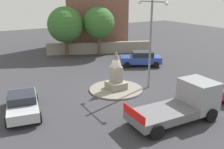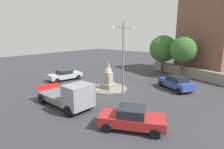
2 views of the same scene
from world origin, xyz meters
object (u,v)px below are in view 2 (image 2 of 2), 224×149
(monument, at_px, (108,77))
(car_silver_near_island, at_px, (65,75))
(car_blue_parked_right, at_px, (176,83))
(streetlamp, at_px, (123,53))
(truck_grey_parked_left, at_px, (70,96))
(corner_building, at_px, (211,36))
(tree_near_wall, at_px, (163,49))
(car_red_waiting, at_px, (132,118))
(tree_mid_cluster, at_px, (183,50))

(monument, height_order, car_silver_near_island, monument)
(monument, xyz_separation_m, car_blue_parked_right, (-4.75, 5.90, -0.60))
(streetlamp, distance_m, truck_grey_parked_left, 6.49)
(corner_building, bearing_deg, car_blue_parked_right, -2.65)
(tree_near_wall, bearing_deg, car_red_waiting, 19.25)
(streetlamp, bearing_deg, corner_building, 167.39)
(corner_building, xyz_separation_m, tree_mid_cluster, (5.20, -2.20, -1.89))
(corner_building, relative_size, tree_near_wall, 1.98)
(monument, xyz_separation_m, car_silver_near_island, (0.64, -7.22, -0.68))
(monument, bearing_deg, tree_mid_cluster, 159.28)
(car_blue_parked_right, distance_m, corner_building, 12.71)
(corner_building, relative_size, tree_mid_cluster, 2.00)
(car_silver_near_island, bearing_deg, tree_mid_cluster, 135.96)
(car_blue_parked_right, xyz_separation_m, tree_near_wall, (-7.90, -5.32, 2.99))
(car_silver_near_island, relative_size, truck_grey_parked_left, 0.82)
(truck_grey_parked_left, distance_m, tree_mid_cluster, 17.88)
(monument, distance_m, car_silver_near_island, 7.28)
(corner_building, bearing_deg, car_silver_near_island, -38.70)
(monument, relative_size, car_silver_near_island, 0.67)
(car_silver_near_island, relative_size, tree_near_wall, 0.78)
(car_silver_near_island, height_order, truck_grey_parked_left, truck_grey_parked_left)
(monument, bearing_deg, truck_grey_parked_left, 9.83)
(corner_building, bearing_deg, truck_grey_parked_left, -13.40)
(car_silver_near_island, xyz_separation_m, corner_building, (-17.05, 13.66, 5.13))
(car_red_waiting, bearing_deg, tree_near_wall, -160.75)
(tree_mid_cluster, bearing_deg, corner_building, 157.08)
(car_red_waiting, relative_size, corner_building, 0.39)
(car_red_waiting, height_order, tree_near_wall, tree_near_wall)
(car_blue_parked_right, height_order, corner_building, corner_building)
(car_red_waiting, distance_m, car_silver_near_island, 15.08)
(car_blue_parked_right, distance_m, car_red_waiting, 10.51)
(tree_mid_cluster, bearing_deg, car_silver_near_island, -44.04)
(truck_grey_parked_left, bearing_deg, corner_building, 166.60)
(car_blue_parked_right, relative_size, tree_mid_cluster, 0.77)
(monument, distance_m, car_red_waiting, 9.04)
(car_red_waiting, relative_size, truck_grey_parked_left, 0.82)
(car_silver_near_island, xyz_separation_m, truck_grey_parked_left, (5.50, 8.29, 0.32))
(corner_building, height_order, tree_mid_cluster, corner_building)
(monument, bearing_deg, car_silver_near_island, -84.91)
(streetlamp, relative_size, truck_grey_parked_left, 1.28)
(streetlamp, relative_size, car_silver_near_island, 1.56)
(car_silver_near_island, distance_m, truck_grey_parked_left, 9.95)
(car_red_waiting, xyz_separation_m, tree_mid_cluster, (-16.91, -2.74, 3.20))
(truck_grey_parked_left, bearing_deg, car_blue_parked_right, 156.09)
(car_silver_near_island, bearing_deg, streetlamp, 89.07)
(streetlamp, relative_size, tree_mid_cluster, 1.23)
(monument, height_order, streetlamp, streetlamp)
(monument, bearing_deg, car_red_waiting, 50.74)
(car_blue_parked_right, relative_size, car_red_waiting, 0.98)
(car_silver_near_island, bearing_deg, car_red_waiting, 70.38)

